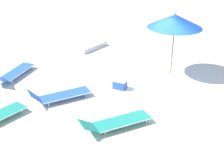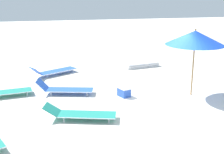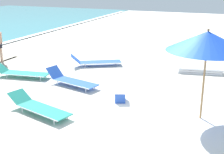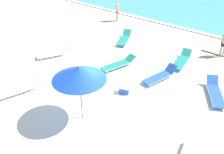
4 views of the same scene
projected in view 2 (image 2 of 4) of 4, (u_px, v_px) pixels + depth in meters
name	position (u px, v px, depth m)	size (l,w,h in m)	color
ground_plane	(158.00, 104.00, 11.56)	(60.00, 60.00, 0.16)	silver
beach_umbrella	(195.00, 38.00, 11.66)	(2.22, 2.22, 2.60)	#9E7547
lounger_stack	(142.00, 65.00, 16.54)	(0.95, 1.95, 0.24)	white
sun_lounger_beside_umbrella	(53.00, 71.00, 14.98)	(1.68, 2.30, 0.56)	blue
sun_lounger_near_water_right	(1.00, 92.00, 11.98)	(0.97, 2.39, 0.51)	#1E8475
sun_lounger_mid_beach_pair_a	(80.00, 114.00, 9.95)	(1.20, 2.37, 0.47)	#1E8475
sun_lounger_mid_beach_pair_b	(64.00, 89.00, 12.32)	(1.11, 2.28, 0.58)	blue
cooler_box	(124.00, 92.00, 12.06)	(0.59, 0.51, 0.37)	blue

